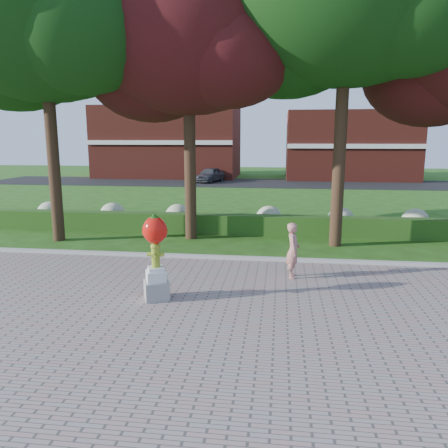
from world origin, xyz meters
TOP-DOWN VIEW (x-y plane):
  - ground at (0.00, 0.00)m, footprint 100.00×100.00m
  - walkway at (0.00, -4.00)m, footprint 40.00×14.00m
  - curb at (0.00, 3.00)m, footprint 40.00×0.18m
  - lawn_hedge at (0.00, 7.00)m, footprint 24.00×0.70m
  - hydrangea_row at (0.57, 8.00)m, footprint 20.10×1.10m
  - street at (0.00, 28.00)m, footprint 50.00×8.00m
  - building_left at (-10.00, 34.00)m, footprint 14.00×8.00m
  - building_right at (8.00, 34.00)m, footprint 12.00×8.00m
  - tree_far_left at (-7.11, 5.09)m, footprint 9.00×7.68m
  - tree_mid_left at (-2.10, 6.08)m, footprint 8.25×7.04m
  - hydrant_sculpture at (-1.46, -0.74)m, footprint 0.75×0.75m
  - woman at (1.84, 1.38)m, footprint 0.38×0.58m
  - parked_car at (-4.85, 28.30)m, footprint 2.57×4.11m

SIDE VIEW (x-z plane):
  - ground at x=0.00m, z-range 0.00..0.00m
  - street at x=0.00m, z-range 0.00..0.02m
  - walkway at x=0.00m, z-range 0.00..0.04m
  - curb at x=0.00m, z-range 0.00..0.15m
  - lawn_hedge at x=0.00m, z-range 0.00..0.80m
  - hydrangea_row at x=0.57m, z-range 0.06..1.04m
  - parked_car at x=-4.85m, z-range 0.02..1.33m
  - woman at x=1.84m, z-range 0.04..1.60m
  - hydrant_sculpture at x=-1.46m, z-range 0.10..2.19m
  - building_right at x=8.00m, z-range 0.00..6.40m
  - building_left at x=-10.00m, z-range 0.00..7.00m
  - tree_mid_left at x=-2.10m, z-range 1.95..12.65m
  - tree_far_left at x=-7.11m, z-range 2.13..13.80m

